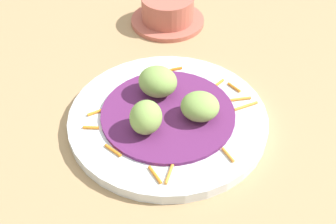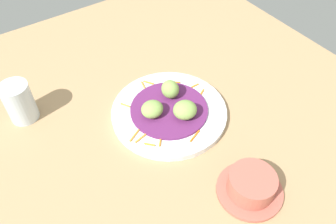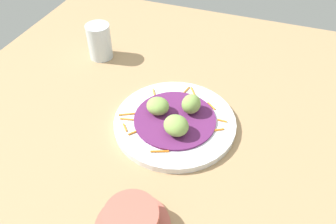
# 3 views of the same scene
# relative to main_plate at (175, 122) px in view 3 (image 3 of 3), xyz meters

# --- Properties ---
(table_surface) EXTENTS (1.10, 1.10, 0.02)m
(table_surface) POSITION_rel_main_plate_xyz_m (-0.01, -0.03, -0.02)
(table_surface) COLOR tan
(table_surface) RESTS_ON ground
(main_plate) EXTENTS (0.27, 0.27, 0.02)m
(main_plate) POSITION_rel_main_plate_xyz_m (0.00, 0.00, 0.00)
(main_plate) COLOR silver
(main_plate) RESTS_ON table_surface
(cabbage_bed) EXTENTS (0.18, 0.18, 0.01)m
(cabbage_bed) POSITION_rel_main_plate_xyz_m (0.00, 0.00, 0.01)
(cabbage_bed) COLOR #60235B
(cabbage_bed) RESTS_ON main_plate
(carrot_garnish) EXTENTS (0.23, 0.24, 0.00)m
(carrot_garnish) POSITION_rel_main_plate_xyz_m (-0.01, -0.02, 0.01)
(carrot_garnish) COLOR orange
(carrot_garnish) RESTS_ON main_plate
(guac_scoop_left) EXTENTS (0.07, 0.07, 0.04)m
(guac_scoop_left) POSITION_rel_main_plate_xyz_m (0.04, 0.02, 0.03)
(guac_scoop_left) COLOR #84A851
(guac_scoop_left) RESTS_ON cabbage_bed
(guac_scoop_center) EXTENTS (0.05, 0.05, 0.04)m
(guac_scoop_center) POSITION_rel_main_plate_xyz_m (-0.03, 0.03, 0.03)
(guac_scoop_center) COLOR #84A851
(guac_scoop_center) RESTS_ON cabbage_bed
(guac_scoop_right) EXTENTS (0.05, 0.05, 0.04)m
(guac_scoop_right) POSITION_rel_main_plate_xyz_m (-0.01, -0.04, 0.03)
(guac_scoop_right) COLOR #84A851
(guac_scoop_right) RESTS_ON cabbage_bed
(terracotta_bowl) EXTENTS (0.13, 0.13, 0.05)m
(terracotta_bowl) POSITION_rel_main_plate_xyz_m (0.26, 0.01, 0.01)
(terracotta_bowl) COLOR #B75B4C
(terracotta_bowl) RESTS_ON table_surface
(water_glass) EXTENTS (0.07, 0.07, 0.10)m
(water_glass) POSITION_rel_main_plate_xyz_m (-0.19, -0.28, 0.04)
(water_glass) COLOR silver
(water_glass) RESTS_ON table_surface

